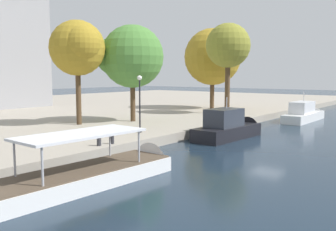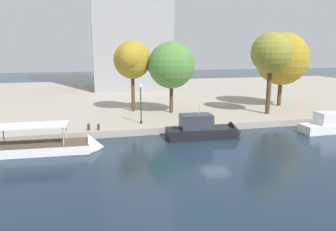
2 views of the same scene
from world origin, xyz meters
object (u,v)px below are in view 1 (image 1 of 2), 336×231
(motor_yacht_1, at_px, (231,129))
(tree_1, at_px, (79,48))
(tour_boat_0, at_px, (99,175))
(mooring_bollard_0, at_px, (112,138))
(mooring_bollard_1, at_px, (99,140))
(tree_2, at_px, (212,56))
(tree_3, at_px, (226,47))
(tree_0, at_px, (129,57))
(lamp_post, at_px, (140,98))
(motor_yacht_2, at_px, (305,116))

(motor_yacht_1, xyz_separation_m, tree_1, (-6.11, 12.26, 7.04))
(tour_boat_0, relative_size, tree_1, 1.19)
(tour_boat_0, height_order, mooring_bollard_0, tour_boat_0)
(mooring_bollard_1, bearing_deg, tree_1, 57.13)
(motor_yacht_1, xyz_separation_m, tree_2, (16.05, 11.66, 7.18))
(tree_1, height_order, tree_3, tree_3)
(tree_0, bearing_deg, lamp_post, -130.33)
(mooring_bollard_1, bearing_deg, tree_2, 16.90)
(motor_yacht_1, xyz_separation_m, tree_0, (-1.33, 10.50, 6.28))
(tree_3, bearing_deg, lamp_post, -173.84)
(lamp_post, bearing_deg, motor_yacht_1, -38.60)
(mooring_bollard_0, xyz_separation_m, mooring_bollard_1, (-1.01, 0.18, 0.02))
(mooring_bollard_0, height_order, tree_2, tree_2)
(motor_yacht_2, height_order, mooring_bollard_0, motor_yacht_2)
(motor_yacht_1, distance_m, lamp_post, 8.28)
(mooring_bollard_1, height_order, lamp_post, lamp_post)
(mooring_bollard_1, distance_m, lamp_post, 6.58)
(mooring_bollard_1, height_order, tree_3, tree_3)
(motor_yacht_1, relative_size, tree_1, 0.87)
(motor_yacht_1, distance_m, motor_yacht_2, 15.91)
(mooring_bollard_1, xyz_separation_m, tree_3, (23.16, 3.61, 7.48))
(tour_boat_0, height_order, motor_yacht_1, motor_yacht_1)
(mooring_bollard_1, relative_size, tree_2, 0.07)
(motor_yacht_1, relative_size, lamp_post, 1.83)
(lamp_post, height_order, tree_3, tree_3)
(tree_3, bearing_deg, tree_0, 163.23)
(mooring_bollard_0, xyz_separation_m, tree_0, (9.66, 7.55, 5.91))
(tour_boat_0, xyz_separation_m, mooring_bollard_0, (4.78, 4.06, 0.82))
(tour_boat_0, relative_size, lamp_post, 2.49)
(motor_yacht_1, xyz_separation_m, motor_yacht_2, (15.87, -1.17, -0.17))
(tour_boat_0, bearing_deg, motor_yacht_2, 2.36)
(lamp_post, bearing_deg, mooring_bollard_1, -163.52)
(motor_yacht_1, bearing_deg, motor_yacht_2, -1.10)
(motor_yacht_2, bearing_deg, tree_3, 121.04)
(motor_yacht_1, distance_m, tree_0, 12.31)
(tree_1, xyz_separation_m, tree_3, (17.26, -5.52, 0.83))
(tree_2, relative_size, tree_3, 1.03)
(motor_yacht_2, distance_m, tree_3, 12.23)
(tour_boat_0, xyz_separation_m, motor_yacht_2, (31.64, -0.07, 0.27))
(tree_1, bearing_deg, lamp_post, -90.00)
(motor_yacht_2, relative_size, tree_2, 0.89)
(tree_0, distance_m, tree_2, 17.45)
(tree_1, bearing_deg, tree_0, -20.20)
(lamp_post, relative_size, tree_0, 0.48)
(motor_yacht_1, distance_m, tree_1, 15.40)
(mooring_bollard_1, distance_m, tree_1, 12.74)
(tour_boat_0, xyz_separation_m, tree_2, (31.83, 12.76, 7.62))
(tour_boat_0, xyz_separation_m, mooring_bollard_1, (3.77, 4.23, 0.83))
(motor_yacht_1, relative_size, tree_0, 0.88)
(motor_yacht_2, xyz_separation_m, mooring_bollard_1, (-27.88, 4.30, 0.56))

